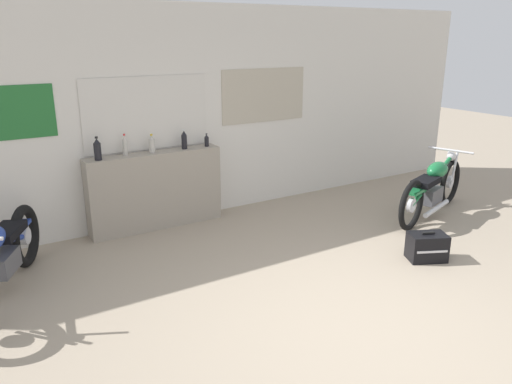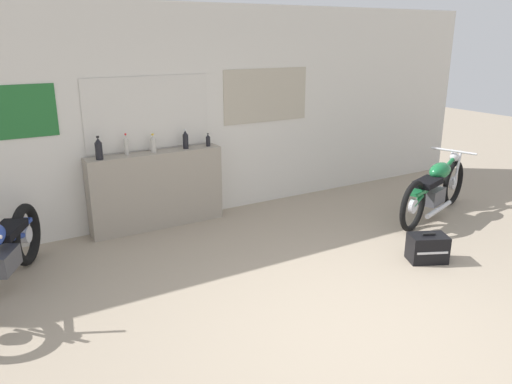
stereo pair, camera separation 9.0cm
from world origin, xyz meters
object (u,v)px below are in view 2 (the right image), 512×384
(bottle_leftmost, at_px, (99,149))
(motorcycle_green, at_px, (435,188))
(bottle_right_center, at_px, (186,140))
(bottle_left_center, at_px, (126,145))
(bottle_rightmost, at_px, (208,140))
(hard_case_black, at_px, (427,248))
(bottle_center, at_px, (153,144))

(bottle_leftmost, distance_m, motorcycle_green, 4.42)
(motorcycle_green, bearing_deg, bottle_leftmost, 159.09)
(bottle_right_center, bearing_deg, bottle_left_center, 176.90)
(bottle_left_center, xyz_separation_m, bottle_rightmost, (1.08, -0.05, -0.04))
(bottle_leftmost, relative_size, bottle_rightmost, 1.64)
(bottle_leftmost, distance_m, hard_case_black, 3.93)
(bottle_center, distance_m, bottle_rightmost, 0.75)
(bottle_leftmost, height_order, motorcycle_green, bottle_leftmost)
(bottle_right_center, bearing_deg, bottle_center, 178.00)
(bottle_left_center, relative_size, bottle_center, 1.13)
(bottle_left_center, distance_m, bottle_rightmost, 1.08)
(bottle_right_center, relative_size, motorcycle_green, 0.13)
(bottle_center, relative_size, hard_case_black, 0.49)
(bottle_leftmost, height_order, bottle_center, bottle_leftmost)
(bottle_rightmost, distance_m, motorcycle_green, 3.15)
(bottle_left_center, distance_m, hard_case_black, 3.73)
(bottle_left_center, bearing_deg, bottle_center, -4.51)
(hard_case_black, bearing_deg, bottle_left_center, 134.60)
(bottle_right_center, xyz_separation_m, hard_case_black, (1.77, -2.53, -0.96))
(bottle_rightmost, xyz_separation_m, motorcycle_green, (2.64, -1.58, -0.65))
(motorcycle_green, bearing_deg, bottle_right_center, 151.80)
(bottle_left_center, relative_size, hard_case_black, 0.56)
(bottle_leftmost, bearing_deg, motorcycle_green, -20.91)
(bottle_center, bearing_deg, motorcycle_green, -25.29)
(bottle_center, relative_size, bottle_right_center, 0.92)
(bottle_leftmost, relative_size, hard_case_black, 0.59)
(bottle_center, bearing_deg, bottle_right_center, -2.00)
(bottle_rightmost, bearing_deg, bottle_leftmost, -179.17)
(bottle_rightmost, xyz_separation_m, hard_case_black, (1.45, -2.52, -0.92))
(bottle_center, height_order, hard_case_black, bottle_center)
(bottle_left_center, relative_size, bottle_rightmost, 1.55)
(motorcycle_green, distance_m, hard_case_black, 1.54)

